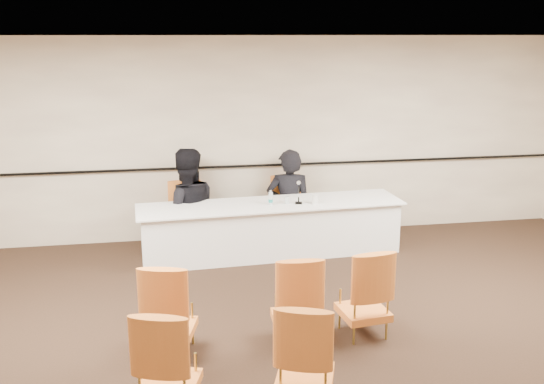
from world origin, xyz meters
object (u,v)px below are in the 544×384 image
Objects in this scene: coffee_cup at (315,199)px; panelist_main at (289,210)px; panelist_second_chair at (186,216)px; aud_chair_back_mid at (305,353)px; water_bottle at (271,198)px; panel_table at (271,229)px; panelist_second at (186,215)px; aud_chair_front_mid at (296,299)px; aud_chair_front_left at (169,308)px; aud_chair_front_right at (364,291)px; aud_chair_back_left at (168,360)px; panelist_main_chair at (289,209)px; microphone at (299,193)px; drinking_glass at (287,200)px.

panelist_main is at bearing 107.16° from coffee_cup.
panelist_second_chair is 4.17m from aud_chair_back_mid.
panel_table is at bearing 74.07° from water_bottle.
aud_chair_front_mid is at bearing 100.85° from panelist_second.
panelist_second is 3.04m from aud_chair_front_left.
panelist_main is at bearing 85.73° from aud_chair_front_right.
panelist_second_chair is 1.00× the size of aud_chair_front_right.
water_bottle is at bearing 69.97° from panelist_main.
aud_chair_front_right is (0.72, 0.05, 0.00)m from aud_chair_front_mid.
aud_chair_back_left is at bearing -112.59° from water_bottle.
aud_chair_back_mid is (1.12, -0.08, 0.00)m from aud_chair_back_left.
panelist_second is at bearing 0.00° from panelist_second_chair.
panelist_main is at bearing -0.00° from panelist_second_chair.
panelist_second reaches higher than panelist_main_chair.
panel_table is 0.64m from microphone.
microphone is (0.00, -0.65, 0.41)m from panelist_main_chair.
drinking_glass is at bearing 82.91° from aud_chair_front_mid.
panelist_second_chair and aud_chair_front_mid have the same top height.
panel_table is at bearing -126.18° from panelist_main_chair.
drinking_glass is 0.11× the size of aud_chair_front_mid.
aud_chair_front_right is (0.53, -2.50, 0.11)m from panel_table.
panelist_second is at bearing 160.36° from coffee_cup.
panelist_main_chair is 1.00× the size of panelist_second_chair.
aud_chair_back_mid is at bearing -105.03° from coffee_cup.
panel_table is 36.89× the size of drinking_glass.
panelist_main reaches higher than water_bottle.
aud_chair_front_left is 1.00× the size of aud_chair_back_left.
panel_table is at bearing 68.52° from panelist_main.
panel_table is 2.56m from aud_chair_front_mid.
aud_chair_front_left is at bearing 155.13° from aud_chair_back_mid.
aud_chair_back_left reaches higher than drinking_glass.
panelist_second_chair is 7.12× the size of coffee_cup.
aud_chair_front_right is at bearing -63.81° from panelist_second_chair.
panel_table is 3.88× the size of aud_chair_back_left.
water_bottle is 0.22× the size of aud_chair_back_mid.
aud_chair_front_left reaches higher than coffee_cup.
drinking_glass is 2.49m from aud_chair_front_right.
aud_chair_front_right is at bearing -90.33° from panelist_main_chair.
aud_chair_front_right reaches higher than drinking_glass.
panel_table is at bearing 103.76° from aud_chair_back_mid.
panel_table is at bearing 84.29° from aud_chair_back_left.
panelist_main_chair reaches higher than panel_table.
aud_chair_back_left is (-1.27, -0.97, 0.00)m from aud_chair_front_mid.
water_bottle is (1.14, -0.55, 0.37)m from panelist_second_chair.
coffee_cup is at bearing 75.59° from aud_chair_back_left.
microphone is at bearing -93.08° from panelist_main_chair.
aud_chair_back_left is (-0.02, -0.98, 0.00)m from aud_chair_front_left.
panelist_second_chair reaches higher than water_bottle.
panelist_second_chair is 1.00× the size of aud_chair_back_left.
drinking_glass is at bearing 3.40° from water_bottle.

